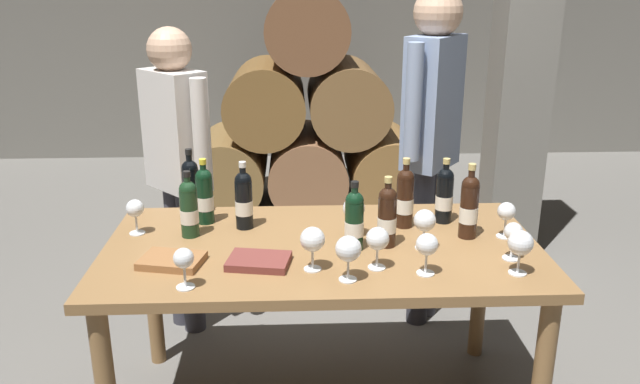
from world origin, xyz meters
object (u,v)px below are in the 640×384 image
at_px(tasting_notebook, 172,261).
at_px(wine_bottle_8, 191,187).
at_px(wine_bottle_1, 469,206).
at_px(wine_bottle_6, 354,220).
at_px(wine_glass_3, 354,209).
at_px(wine_glass_5, 427,246).
at_px(taster_seated_left, 177,157).
at_px(wine_bottle_3, 405,197).
at_px(wine_glass_9, 506,213).
at_px(wine_bottle_0, 205,195).
at_px(wine_glass_0, 135,210).
at_px(wine_bottle_2, 387,216).
at_px(wine_glass_1, 313,240).
at_px(wine_glass_10, 425,221).
at_px(wine_bottle_4, 189,208).
at_px(wine_glass_6, 513,233).
at_px(sommelier_presenting, 431,129).
at_px(wine_bottle_7, 444,195).
at_px(wine_glass_7, 378,240).
at_px(wine_bottle_5, 244,199).
at_px(dining_table, 322,266).
at_px(wine_glass_2, 521,244).
at_px(wine_glass_8, 348,250).
at_px(wine_glass_4, 184,260).
at_px(leather_ledger, 259,261).

bearing_deg(tasting_notebook, wine_bottle_8, 102.16).
height_order(wine_bottle_1, wine_bottle_6, wine_bottle_1).
bearing_deg(wine_glass_3, wine_glass_5, -58.46).
bearing_deg(taster_seated_left, wine_glass_3, -38.31).
height_order(wine_bottle_3, wine_glass_9, wine_bottle_3).
relative_size(wine_bottle_0, wine_glass_0, 1.92).
height_order(wine_bottle_0, wine_bottle_2, same).
xyz_separation_m(wine_glass_1, wine_glass_10, (0.43, 0.17, -0.00)).
bearing_deg(wine_bottle_2, wine_bottle_4, 170.34).
bearing_deg(wine_bottle_2, taster_seated_left, 141.28).
relative_size(wine_bottle_4, taster_seated_left, 0.18).
distance_m(wine_glass_6, sommelier_presenting, 0.94).
distance_m(wine_bottle_7, wine_glass_7, 0.56).
distance_m(wine_bottle_5, taster_seated_left, 0.64).
bearing_deg(tasting_notebook, wine_glass_10, 18.59).
height_order(dining_table, wine_glass_6, wine_glass_6).
height_order(wine_bottle_2, wine_glass_9, wine_bottle_2).
xyz_separation_m(wine_bottle_0, wine_glass_2, (1.16, -0.55, -0.01)).
bearing_deg(wine_bottle_3, wine_glass_2, -54.99).
bearing_deg(wine_bottle_8, sommelier_presenting, 19.88).
bearing_deg(wine_bottle_5, sommelier_presenting, 32.05).
bearing_deg(wine_glass_3, tasting_notebook, -160.66).
bearing_deg(wine_bottle_2, dining_table, 175.65).
bearing_deg(wine_glass_10, wine_glass_8, -140.61).
bearing_deg(wine_glass_2, wine_bottle_0, 154.80).
xyz_separation_m(wine_bottle_0, wine_glass_6, (1.18, -0.42, -0.02)).
distance_m(wine_bottle_7, wine_glass_4, 1.16).
xyz_separation_m(wine_bottle_8, wine_glass_6, (1.25, -0.51, -0.03)).
distance_m(wine_bottle_1, leather_ledger, 0.87).
height_order(wine_glass_7, tasting_notebook, wine_glass_7).
height_order(wine_bottle_2, wine_bottle_8, wine_bottle_8).
relative_size(wine_bottle_5, wine_glass_2, 1.76).
relative_size(wine_bottle_5, wine_glass_0, 1.95).
bearing_deg(wine_bottle_2, wine_bottle_8, 155.75).
height_order(wine_bottle_6, wine_glass_0, wine_bottle_6).
bearing_deg(wine_glass_3, wine_bottle_7, 19.40).
xyz_separation_m(wine_glass_3, wine_glass_9, (0.61, -0.04, -0.01)).
height_order(wine_glass_6, wine_glass_10, wine_glass_10).
bearing_deg(dining_table, wine_glass_1, -101.30).
height_order(wine_glass_2, wine_glass_7, wine_glass_2).
bearing_deg(wine_glass_1, wine_glass_0, 152.41).
distance_m(wine_bottle_4, wine_glass_5, 0.96).
bearing_deg(wine_bottle_0, wine_glass_2, -25.20).
bearing_deg(wine_glass_1, wine_bottle_1, 23.75).
relative_size(wine_glass_8, sommelier_presenting, 0.10).
bearing_deg(wine_glass_7, wine_bottle_1, 34.52).
bearing_deg(wine_bottle_1, wine_glass_8, -144.44).
bearing_deg(wine_glass_10, wine_bottle_6, 178.44).
bearing_deg(wine_glass_4, wine_glass_10, 18.58).
relative_size(wine_glass_1, wine_glass_5, 1.07).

